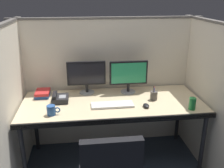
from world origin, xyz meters
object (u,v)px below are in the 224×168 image
at_px(desk, 113,106).
at_px(keyboard_main, 112,105).
at_px(soda_can, 192,104).
at_px(pen_cup, 154,95).
at_px(book_stack, 43,93).
at_px(coffee_mug, 51,110).
at_px(computer_mouse, 146,106).
at_px(monitor_left, 86,75).
at_px(monitor_right, 129,75).
at_px(desk_phone, 60,98).

bearing_deg(desk, keyboard_main, -99.66).
height_order(desk, soda_can, soda_can).
relative_size(desk, pen_cup, 11.93).
xyz_separation_m(pen_cup, book_stack, (-1.20, 0.25, -0.02)).
bearing_deg(coffee_mug, book_stack, 106.90).
height_order(keyboard_main, computer_mouse, computer_mouse).
xyz_separation_m(book_stack, coffee_mug, (0.15, -0.48, 0.01)).
bearing_deg(coffee_mug, desk, 19.96).
height_order(book_stack, coffee_mug, coffee_mug).
xyz_separation_m(keyboard_main, book_stack, (-0.74, 0.35, 0.02)).
relative_size(desk, monitor_left, 4.42).
relative_size(computer_mouse, pen_cup, 0.60).
bearing_deg(book_stack, coffee_mug, -73.10).
relative_size(monitor_right, keyboard_main, 1.00).
distance_m(monitor_right, pen_cup, 0.37).
distance_m(computer_mouse, pen_cup, 0.22).
bearing_deg(monitor_left, keyboard_main, -57.09).
xyz_separation_m(desk, pen_cup, (0.45, 0.01, 0.10)).
xyz_separation_m(desk, desk_phone, (-0.56, 0.09, 0.08)).
height_order(desk, coffee_mug, coffee_mug).
bearing_deg(desk_phone, pen_cup, -4.59).
bearing_deg(coffee_mug, desk_phone, 80.23).
height_order(monitor_right, computer_mouse, monitor_right).
distance_m(desk, monitor_left, 0.47).
bearing_deg(keyboard_main, desk_phone, 161.50).
height_order(computer_mouse, desk_phone, desk_phone).
distance_m(desk, monitor_right, 0.42).
relative_size(pen_cup, book_stack, 0.73).
relative_size(monitor_right, coffee_mug, 3.41).
distance_m(keyboard_main, soda_can, 0.79).
relative_size(computer_mouse, book_stack, 0.44).
distance_m(computer_mouse, book_stack, 1.15).
distance_m(keyboard_main, pen_cup, 0.47).
xyz_separation_m(book_stack, soda_can, (1.51, -0.53, 0.03)).
relative_size(book_stack, soda_can, 1.79).
height_order(monitor_right, soda_can, monitor_right).
xyz_separation_m(computer_mouse, desk_phone, (-0.87, 0.25, 0.02)).
height_order(pen_cup, book_stack, pen_cup).
bearing_deg(computer_mouse, desk, 152.27).
xyz_separation_m(monitor_right, pen_cup, (0.23, -0.24, -0.17)).
xyz_separation_m(monitor_left, desk_phone, (-0.29, -0.20, -0.18)).
distance_m(monitor_right, desk_phone, 0.80).
relative_size(pen_cup, coffee_mug, 1.26).
height_order(desk, book_stack, book_stack).
relative_size(monitor_right, computer_mouse, 4.48).
bearing_deg(pen_cup, coffee_mug, -167.79).
bearing_deg(monitor_left, book_stack, -176.67).
bearing_deg(monitor_left, desk_phone, -145.88).
bearing_deg(pen_cup, desk, -179.10).
height_order(computer_mouse, book_stack, book_stack).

